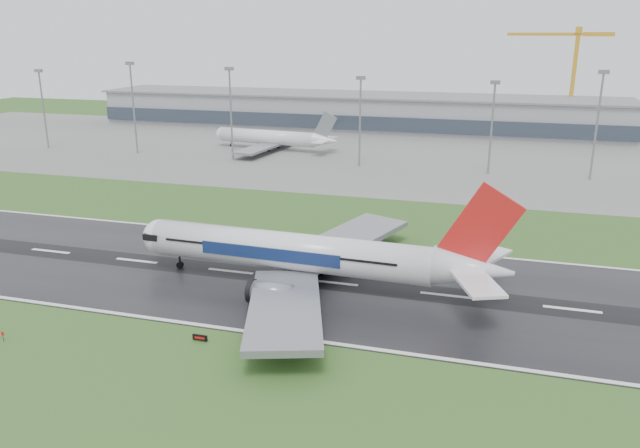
% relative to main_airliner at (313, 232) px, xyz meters
% --- Properties ---
extents(ground, '(520.00, 520.00, 0.00)m').
position_rel_main_airliner_xyz_m(ground, '(-36.81, 1.97, -10.04)').
color(ground, '#2B531E').
rests_on(ground, ground).
extents(runway, '(400.00, 45.00, 0.10)m').
position_rel_main_airliner_xyz_m(runway, '(-36.81, 1.97, -9.99)').
color(runway, black).
rests_on(runway, ground).
extents(apron, '(400.00, 130.00, 0.08)m').
position_rel_main_airliner_xyz_m(apron, '(-36.81, 126.97, -10.00)').
color(apron, slate).
rests_on(apron, ground).
extents(terminal, '(240.00, 36.00, 15.00)m').
position_rel_main_airliner_xyz_m(terminal, '(-36.81, 186.97, -2.54)').
color(terminal, gray).
rests_on(terminal, ground).
extents(main_airliner, '(69.50, 66.40, 19.89)m').
position_rel_main_airliner_xyz_m(main_airliner, '(0.00, 0.00, 0.00)').
color(main_airliner, silver).
rests_on(main_airliner, runway).
extents(parked_airliner, '(57.15, 54.05, 15.15)m').
position_rel_main_airliner_xyz_m(parked_airliner, '(-53.22, 122.50, -2.39)').
color(parked_airliner, silver).
rests_on(parked_airliner, apron).
extents(tower_crane, '(43.95, 18.14, 45.22)m').
position_rel_main_airliner_xyz_m(tower_crane, '(59.09, 201.97, 12.56)').
color(tower_crane, gold).
rests_on(tower_crane, ground).
extents(runway_sign, '(2.30, 0.77, 1.04)m').
position_rel_main_airliner_xyz_m(runway_sign, '(-9.82, -24.44, -9.52)').
color(runway_sign, black).
rests_on(runway_sign, ground).
extents(floodmast_0, '(0.64, 0.64, 28.66)m').
position_rel_main_airliner_xyz_m(floodmast_0, '(-138.30, 101.97, 4.28)').
color(floodmast_0, gray).
rests_on(floodmast_0, ground).
extents(floodmast_1, '(0.64, 0.64, 31.85)m').
position_rel_main_airliner_xyz_m(floodmast_1, '(-99.00, 101.97, 5.88)').
color(floodmast_1, gray).
rests_on(floodmast_1, ground).
extents(floodmast_2, '(0.64, 0.64, 30.56)m').
position_rel_main_airliner_xyz_m(floodmast_2, '(-60.56, 101.97, 5.24)').
color(floodmast_2, gray).
rests_on(floodmast_2, ground).
extents(floodmast_3, '(0.64, 0.64, 28.37)m').
position_rel_main_airliner_xyz_m(floodmast_3, '(-14.63, 101.97, 4.14)').
color(floodmast_3, gray).
rests_on(floodmast_3, ground).
extents(floodmast_4, '(0.64, 0.64, 27.84)m').
position_rel_main_airliner_xyz_m(floodmast_4, '(27.20, 101.97, 3.88)').
color(floodmast_4, gray).
rests_on(floodmast_4, ground).
extents(floodmast_5, '(0.64, 0.64, 31.42)m').
position_rel_main_airliner_xyz_m(floodmast_5, '(57.22, 101.97, 5.66)').
color(floodmast_5, gray).
rests_on(floodmast_5, ground).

